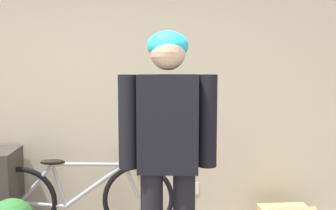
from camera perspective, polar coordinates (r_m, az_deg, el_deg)
wall_back at (r=3.75m, az=-4.40°, el=1.96°), size 8.00×0.07×2.60m
person at (r=2.58m, az=-0.00°, el=-5.35°), size 0.65×0.26×1.77m
bicycle at (r=3.73m, az=-12.67°, el=-13.08°), size 1.72×0.46×0.73m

